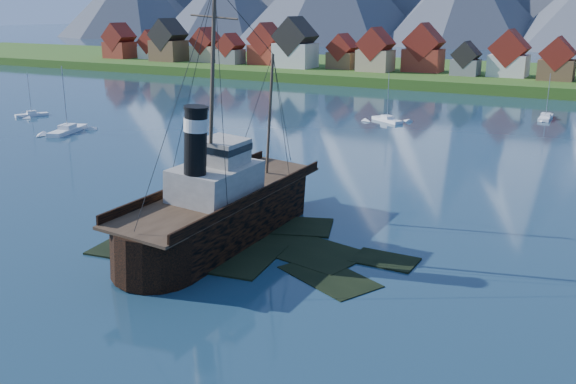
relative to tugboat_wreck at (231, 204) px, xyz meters
The scene contains 10 objects.
ground 5.80m from the tugboat_wreck, 66.19° to the right, with size 1400.00×1400.00×0.00m, color #1A3549.
shoal 5.65m from the tugboat_wreck, 30.81° to the right, with size 31.71×21.24×1.14m.
shore_bank 165.69m from the tugboat_wreck, 89.34° to the left, with size 600.00×80.00×3.20m, color #264F16.
seawall 127.70m from the tugboat_wreck, 89.14° to the left, with size 600.00×2.50×2.00m, color #3F3D38.
town 151.19m from the tugboat_wreck, 101.92° to the left, with size 250.96×16.69×17.30m.
tugboat_wreck is the anchor object (origin of this frame).
sailboat_a 67.53m from the tugboat_wreck, 151.38° to the left, with size 5.84×11.10×13.17m.
sailboat_b 91.29m from the tugboat_wreck, 152.48° to the left, with size 4.78×6.81×9.90m.
sailboat_c 74.30m from the tugboat_wreck, 97.72° to the left, with size 7.99×6.13×10.54m.
sailboat_e 94.94m from the tugboat_wreck, 78.59° to the left, with size 2.32×8.77×10.13m.
Camera 1 is at (34.28, -49.01, 23.18)m, focal length 40.00 mm.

